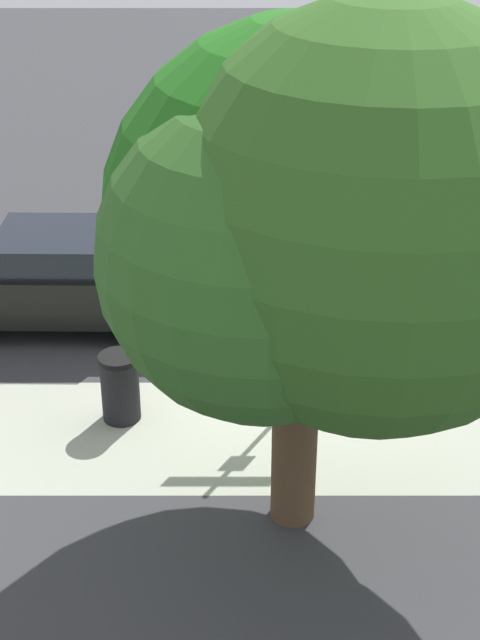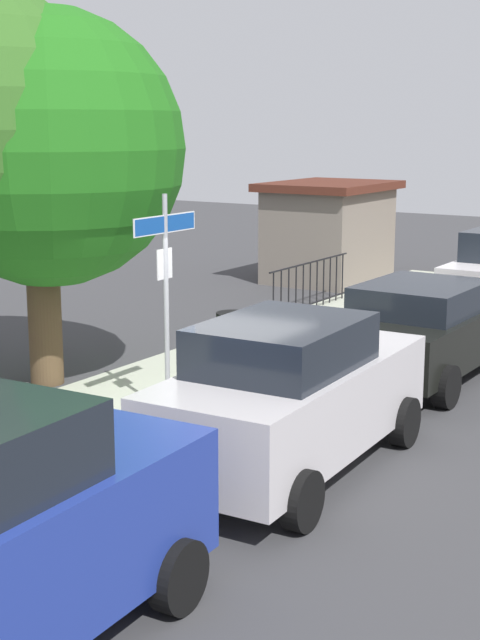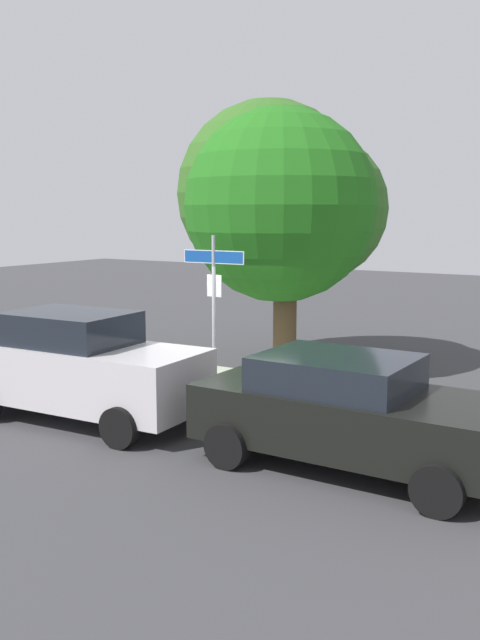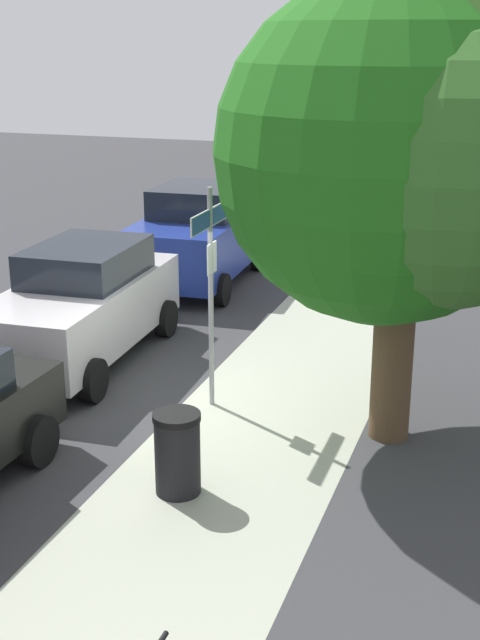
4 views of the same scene
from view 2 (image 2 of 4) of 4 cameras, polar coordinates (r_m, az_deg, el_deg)
name	(u,v)px [view 2 (image 2 of 4)]	position (r m, az deg, el deg)	size (l,w,h in m)	color
ground_plane	(201,413)	(13.22, -2.43, -5.74)	(60.00, 60.00, 0.00)	#38383A
sidewalk_strip	(206,369)	(15.50, -2.09, -3.05)	(24.00, 2.60, 0.00)	#A9AE99
street_sign	(166,267)	(12.79, -4.59, 3.26)	(1.35, 0.07, 3.09)	#9EA0A5
shade_tree	(14,139)	(14.52, -13.75, 10.75)	(4.83, 4.86, 6.03)	#4F3B26
car_silver	(290,395)	(10.82, 3.12, -4.61)	(4.34, 2.09, 1.85)	beige
car_black	(425,328)	(15.17, 11.31, -0.46)	(4.35, 2.15, 1.57)	black
iron_fence	(310,285)	(20.44, 4.34, 2.17)	(3.47, 0.04, 1.07)	black
utility_shed	(329,231)	(24.30, 5.48, 5.49)	(3.53, 2.71, 2.55)	slate
trash_bin	(233,341)	(15.32, -0.46, -1.33)	(0.55, 0.55, 0.98)	black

